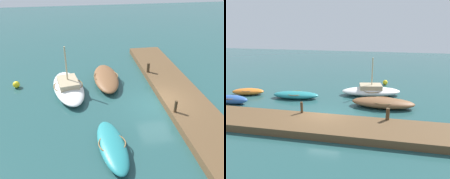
# 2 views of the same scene
# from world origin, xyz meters

# --- Properties ---
(ground_plane) EXTENTS (84.00, 84.00, 0.00)m
(ground_plane) POSITION_xyz_m (0.00, 0.00, 0.00)
(ground_plane) COLOR #234C4C
(dock_platform) EXTENTS (22.16, 3.27, 0.53)m
(dock_platform) POSITION_xyz_m (0.00, -1.95, 0.26)
(dock_platform) COLOR brown
(dock_platform) RESTS_ON ground_plane
(motorboat_brown) EXTENTS (5.41, 2.14, 0.80)m
(motorboat_brown) POSITION_xyz_m (4.33, 3.31, 0.41)
(motorboat_brown) COLOR brown
(motorboat_brown) RESTS_ON ground_plane
(rowboat_orange) EXTENTS (3.38, 1.87, 0.65)m
(rowboat_orange) POSITION_xyz_m (-9.28, 4.18, 0.33)
(rowboat_orange) COLOR orange
(rowboat_orange) RESTS_ON ground_plane
(sailboat_white) EXTENTS (6.17, 3.26, 3.83)m
(sailboat_white) POSITION_xyz_m (3.09, 6.54, 0.47)
(sailboat_white) COLOR white
(sailboat_white) RESTS_ON ground_plane
(rowboat_teal) EXTENTS (4.60, 1.90, 0.66)m
(rowboat_teal) POSITION_xyz_m (-4.04, 4.08, 0.34)
(rowboat_teal) COLOR teal
(rowboat_teal) RESTS_ON ground_plane
(rowboat_blue) EXTENTS (3.04, 1.24, 0.78)m
(rowboat_blue) POSITION_xyz_m (-9.17, 1.49, 0.40)
(rowboat_blue) COLOR #2D569E
(rowboat_blue) RESTS_ON ground_plane
(mooring_post_west) EXTENTS (0.20, 0.20, 0.87)m
(mooring_post_west) POSITION_xyz_m (-1.68, -0.56, 0.96)
(mooring_post_west) COLOR #47331E
(mooring_post_west) RESTS_ON dock_platform
(mooring_post_mid_west) EXTENTS (0.26, 0.26, 0.86)m
(mooring_post_mid_west) POSITION_xyz_m (4.70, -0.56, 0.96)
(mooring_post_mid_west) COLOR #47331E
(mooring_post_mid_west) RESTS_ON dock_platform
(marker_buoy) EXTENTS (0.57, 0.57, 0.57)m
(marker_buoy) POSITION_xyz_m (4.50, 10.87, 0.28)
(marker_buoy) COLOR yellow
(marker_buoy) RESTS_ON ground_plane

